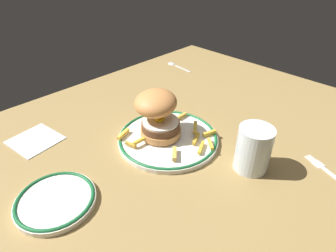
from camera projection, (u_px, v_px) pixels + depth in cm
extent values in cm
cube|color=olive|center=(176.00, 146.00, 75.82)|extent=(124.76, 96.61, 4.00)
cylinder|color=white|center=(168.00, 139.00, 74.08)|extent=(26.11, 26.11, 1.20)
torus|color=#196033|center=(168.00, 137.00, 73.74)|extent=(25.71, 25.71, 0.80)
cylinder|color=#CC894B|center=(161.00, 131.00, 73.59)|extent=(10.55, 10.55, 1.80)
cylinder|color=brown|center=(161.00, 125.00, 72.56)|extent=(9.89, 9.89, 1.87)
cylinder|color=white|center=(161.00, 121.00, 71.90)|extent=(9.27, 9.27, 0.50)
ellipsoid|color=yellow|center=(159.00, 119.00, 71.66)|extent=(2.60, 2.60, 1.40)
ellipsoid|color=#CF8447|center=(156.00, 103.00, 70.36)|extent=(14.04, 13.64, 6.85)
cube|color=gold|center=(202.00, 147.00, 69.01)|extent=(4.56, 2.81, 0.74)
cube|color=gold|center=(195.00, 127.00, 74.25)|extent=(4.32, 3.66, 0.92)
cube|color=gold|center=(151.00, 114.00, 81.86)|extent=(3.92, 1.81, 0.77)
cube|color=gold|center=(153.00, 114.00, 81.40)|extent=(4.71, 2.72, 0.87)
cube|color=gold|center=(196.00, 139.00, 71.71)|extent=(4.38, 2.61, 0.81)
cube|color=gold|center=(210.00, 144.00, 70.06)|extent=(3.41, 3.89, 0.74)
cube|color=gold|center=(131.00, 144.00, 69.77)|extent=(1.44, 3.18, 0.73)
cube|color=gold|center=(182.00, 116.00, 80.84)|extent=(3.66, 0.95, 0.80)
cube|color=#E8AC4B|center=(174.00, 154.00, 66.63)|extent=(3.91, 3.71, 0.97)
cube|color=gold|center=(209.00, 133.00, 73.72)|extent=(3.85, 1.97, 0.86)
cube|color=gold|center=(123.00, 134.00, 73.38)|extent=(4.58, 2.32, 0.87)
cube|color=gold|center=(140.00, 140.00, 70.03)|extent=(4.18, 0.88, 0.71)
cylinder|color=silver|center=(253.00, 149.00, 62.87)|extent=(7.82, 7.82, 10.75)
cylinder|color=silver|center=(252.00, 157.00, 64.13)|extent=(7.19, 7.19, 6.22)
cylinder|color=white|center=(56.00, 201.00, 56.55)|extent=(15.99, 15.99, 1.20)
torus|color=#196033|center=(55.00, 199.00, 56.22)|extent=(15.59, 15.59, 0.80)
cube|color=silver|center=(318.00, 164.00, 66.48)|extent=(2.94, 3.05, 0.32)
cube|color=silver|center=(309.00, 159.00, 67.91)|extent=(1.14, 2.32, 0.28)
cube|color=silver|center=(310.00, 159.00, 68.07)|extent=(1.14, 2.32, 0.28)
cube|color=silver|center=(312.00, 158.00, 68.24)|extent=(1.14, 2.32, 0.28)
cube|color=silver|center=(313.00, 157.00, 68.40)|extent=(1.14, 2.32, 0.28)
cube|color=silver|center=(183.00, 68.00, 114.54)|extent=(1.65, 9.04, 0.32)
ellipsoid|color=silver|center=(171.00, 63.00, 118.89)|extent=(2.93, 3.83, 0.90)
cube|color=silver|center=(35.00, 140.00, 74.32)|extent=(12.80, 13.17, 0.40)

